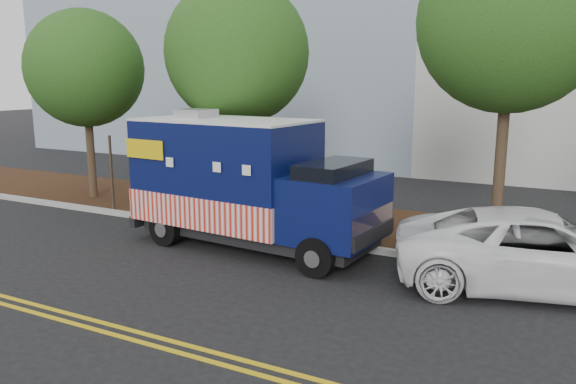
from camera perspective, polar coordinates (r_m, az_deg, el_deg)
The scene contains 11 objects.
ground at distance 14.14m, azimuth -8.89°, elevation -5.39°, with size 120.00×120.00×0.00m, color black.
curb at distance 15.22m, azimuth -5.77°, elevation -3.81°, with size 120.00×0.18×0.15m, color #9E9E99.
mulch_strip at distance 16.96m, azimuth -1.89°, elevation -2.17°, with size 120.00×4.00×0.15m, color black.
centerline_near at distance 11.10m, azimuth -22.85°, elevation -10.91°, with size 120.00×0.10×0.01m, color gold.
centerline_far at distance 10.95m, azimuth -23.87°, elevation -11.29°, with size 120.00×0.10×0.01m, color gold.
tree_a at distance 19.75m, azimuth -19.93°, elevation 11.68°, with size 3.78×3.78×6.28m.
tree_b at distance 16.93m, azimuth -5.20°, elevation 13.89°, with size 4.23×4.23×6.93m.
tree_c at distance 13.77m, azimuth 21.70°, elevation 15.87°, with size 4.09×4.09×7.37m.
sign_post at distance 17.84m, azimuth -17.47°, elevation 1.67°, with size 0.06×0.06×2.40m, color #473828.
food_truck at distance 13.68m, azimuth -4.47°, elevation 0.62°, with size 6.47×2.87×3.32m.
white_car at distance 11.99m, azimuth 24.38°, elevation -5.50°, with size 2.57×5.57×1.55m, color white.
Camera 1 is at (8.11, -10.86, 4.04)m, focal length 35.00 mm.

